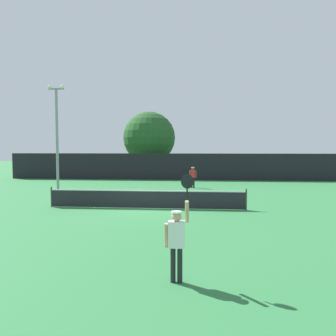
# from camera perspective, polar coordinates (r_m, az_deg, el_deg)

# --- Properties ---
(ground_plane) EXTENTS (120.00, 120.00, 0.00)m
(ground_plane) POSITION_cam_1_polar(r_m,az_deg,el_deg) (17.35, -3.78, -6.99)
(ground_plane) COLOR #2D723D
(tennis_net) EXTENTS (10.33, 0.08, 1.07)m
(tennis_net) POSITION_cam_1_polar(r_m,az_deg,el_deg) (17.26, -3.79, -5.31)
(tennis_net) COLOR #232328
(tennis_net) RESTS_ON ground
(perimeter_fence) EXTENTS (32.93, 0.12, 2.63)m
(perimeter_fence) POSITION_cam_1_polar(r_m,az_deg,el_deg) (32.72, 0.46, 0.24)
(perimeter_fence) COLOR black
(perimeter_fence) RESTS_ON ground
(player_serving) EXTENTS (0.68, 0.40, 2.53)m
(player_serving) POSITION_cam_1_polar(r_m,az_deg,el_deg) (7.81, 1.56, -11.56)
(player_serving) COLOR white
(player_serving) RESTS_ON ground
(player_receiving) EXTENTS (0.57, 0.24, 1.65)m
(player_receiving) POSITION_cam_1_polar(r_m,az_deg,el_deg) (26.09, 4.33, -1.25)
(player_receiving) COLOR red
(player_receiving) RESTS_ON ground
(tennis_ball) EXTENTS (0.07, 0.07, 0.07)m
(tennis_ball) POSITION_cam_1_polar(r_m,az_deg,el_deg) (17.80, -12.61, -6.68)
(tennis_ball) COLOR #CCE033
(tennis_ball) RESTS_ON ground
(light_pole) EXTENTS (1.18, 0.28, 7.46)m
(light_pole) POSITION_cam_1_polar(r_m,az_deg,el_deg) (24.02, -18.66, 5.99)
(light_pole) COLOR gray
(light_pole) RESTS_ON ground
(large_tree) EXTENTS (5.85, 5.85, 7.26)m
(large_tree) POSITION_cam_1_polar(r_m,az_deg,el_deg) (37.39, -3.27, 5.24)
(large_tree) COLOR brown
(large_tree) RESTS_ON ground
(parked_car_near) EXTENTS (2.29, 4.36, 1.69)m
(parked_car_near) POSITION_cam_1_polar(r_m,az_deg,el_deg) (41.57, 15.96, 0.04)
(parked_car_near) COLOR #B7B7BC
(parked_car_near) RESTS_ON ground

